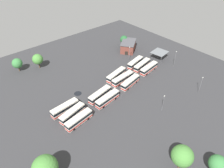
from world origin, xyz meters
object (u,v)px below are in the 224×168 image
at_px(bus_row2_slot0, 130,82).
at_px(depot_building, 128,46).
at_px(bus_row1_slot0, 107,99).
at_px(tree_south_edge, 38,59).
at_px(bus_row2_slot1, 123,79).
at_px(bus_row0_slot2, 65,108).
at_px(bus_row0_slot1, 72,113).
at_px(lamp_post_mid_lot, 163,103).
at_px(bus_row3_slot0, 149,68).
at_px(bus_row3_slot1, 142,65).
at_px(bus_row0_slot0, 79,120).
at_px(bus_row1_slot1, 100,95).
at_px(tree_north_edge, 45,168).
at_px(tree_west_edge, 218,164).
at_px(lamp_post_near_entrance, 129,53).
at_px(lamp_post_far_corner, 175,58).
at_px(tree_northeast, 17,63).
at_px(tree_northwest, 124,40).
at_px(tree_east_edge, 182,156).
at_px(bus_row3_slot2, 135,63).
at_px(lamp_post_by_building, 201,84).
at_px(bus_row2_slot2, 116,75).
at_px(maintenance_shelter, 160,52).

height_order(bus_row2_slot0, depot_building, depot_building).
xyz_separation_m(bus_row1_slot0, tree_south_edge, (-9.53, 43.32, 3.26)).
bearing_deg(bus_row2_slot1, bus_row0_slot2, 179.47).
distance_m(bus_row0_slot1, lamp_post_mid_lot, 34.88).
distance_m(bus_row3_slot0, bus_row3_slot1, 4.35).
distance_m(bus_row0_slot1, bus_row0_slot2, 4.36).
xyz_separation_m(bus_row1_slot0, bus_row3_slot1, (30.14, 8.46, 0.00)).
xyz_separation_m(bus_row0_slot2, bus_row1_slot0, (16.05, -6.56, 0.00)).
relative_size(bus_row0_slot0, bus_row1_slot1, 0.97).
height_order(bus_row2_slot1, tree_north_edge, tree_north_edge).
xyz_separation_m(bus_row1_slot0, tree_west_edge, (3.78, -44.13, 2.55)).
bearing_deg(bus_row3_slot0, bus_row2_slot1, 172.33).
xyz_separation_m(bus_row3_slot1, lamp_post_near_entrance, (0.89, 10.28, 2.45)).
xyz_separation_m(bus_row0_slot2, lamp_post_mid_lot, (29.15, -24.31, 2.27)).
height_order(bus_row3_slot1, lamp_post_far_corner, lamp_post_far_corner).
height_order(bus_row1_slot0, depot_building, depot_building).
xyz_separation_m(lamp_post_far_corner, tree_northeast, (-62.50, 48.34, -0.25)).
bearing_deg(depot_building, tree_west_edge, -116.00).
bearing_deg(tree_northwest, tree_east_edge, -122.03).
xyz_separation_m(bus_row2_slot0, bus_row2_slot1, (-0.69, 4.27, 0.00)).
height_order(bus_row0_slot0, bus_row1_slot0, same).
bearing_deg(bus_row1_slot1, depot_building, 30.40).
relative_size(bus_row3_slot2, lamp_post_by_building, 1.44).
height_order(bus_row3_slot1, tree_south_edge, tree_south_edge).
relative_size(bus_row2_slot0, tree_north_edge, 1.15).
relative_size(bus_row0_slot0, lamp_post_near_entrance, 1.44).
relative_size(bus_row0_slot1, bus_row1_slot0, 0.96).
distance_m(bus_row1_slot1, depot_building, 45.53).
bearing_deg(lamp_post_by_building, bus_row1_slot0, 148.59).
bearing_deg(bus_row1_slot0, bus_row1_slot1, 100.33).
distance_m(lamp_post_far_corner, tree_west_edge, 58.82).
height_order(bus_row0_slot2, bus_row2_slot1, same).
height_order(bus_row2_slot2, lamp_post_by_building, lamp_post_by_building).
bearing_deg(tree_northwest, bus_row0_slot2, -154.97).
distance_m(bus_row0_slot0, bus_row2_slot0, 30.76).
distance_m(lamp_post_mid_lot, lamp_post_far_corner, 35.03).
height_order(bus_row2_slot0, lamp_post_far_corner, lamp_post_far_corner).
distance_m(bus_row0_slot1, bus_row3_slot0, 45.89).
bearing_deg(lamp_post_near_entrance, bus_row2_slot2, -153.88).
bearing_deg(bus_row1_slot1, bus_row1_slot0, -79.67).
distance_m(bus_row0_slot2, lamp_post_far_corner, 60.57).
height_order(bus_row3_slot0, bus_row3_slot1, same).
xyz_separation_m(bus_row0_slot1, tree_west_edge, (19.16, -46.39, 2.55)).
bearing_deg(lamp_post_near_entrance, bus_row3_slot1, -94.96).
bearing_deg(lamp_post_by_building, maintenance_shelter, 71.59).
bearing_deg(bus_row3_slot2, depot_building, 57.92).
bearing_deg(tree_north_edge, lamp_post_mid_lot, -4.04).
bearing_deg(tree_north_edge, depot_building, 29.83).
bearing_deg(maintenance_shelter, bus_row1_slot0, -168.49).
bearing_deg(lamp_post_far_corner, bus_row2_slot1, 165.82).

